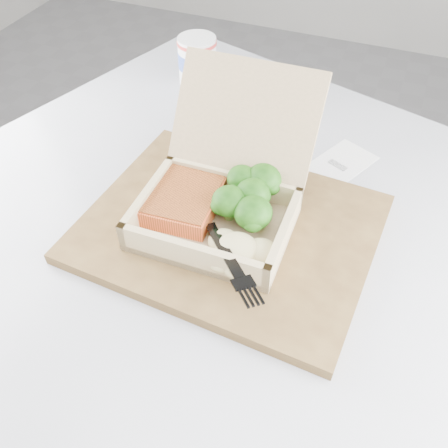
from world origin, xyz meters
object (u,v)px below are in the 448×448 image
at_px(serving_tray, 229,228).
at_px(paper_cup, 198,60).
at_px(cafe_table, 217,312).
at_px(takeout_container, 225,187).

distance_m(serving_tray, paper_cup, 0.40).
xyz_separation_m(cafe_table, serving_tray, (0.02, 0.00, 0.21)).
distance_m(serving_tray, takeout_container, 0.06).
relative_size(serving_tray, paper_cup, 4.16).
bearing_deg(cafe_table, serving_tray, 12.96).
xyz_separation_m(cafe_table, paper_cup, (-0.18, 0.35, 0.25)).
height_order(cafe_table, takeout_container, takeout_container).
bearing_deg(paper_cup, cafe_table, -62.82).
distance_m(cafe_table, takeout_container, 0.26).
height_order(takeout_container, paper_cup, takeout_container).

